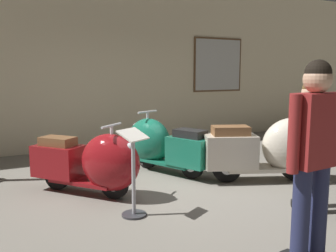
{
  "coord_description": "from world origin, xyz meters",
  "views": [
    {
      "loc": [
        -2.39,
        -4.24,
        1.62
      ],
      "look_at": [
        0.13,
        0.57,
        0.81
      ],
      "focal_mm": 39.06,
      "sensor_mm": 36.0,
      "label": 1
    }
  ],
  "objects_px": {
    "scooter_2": "(274,148)",
    "visitor_0": "(313,149)",
    "visitor_1": "(308,137)",
    "info_stanchion": "(134,181)",
    "scooter_0": "(94,163)",
    "scooter_1": "(161,145)"
  },
  "relations": [
    {
      "from": "scooter_0",
      "to": "scooter_1",
      "type": "height_order",
      "value": "scooter_1"
    },
    {
      "from": "scooter_0",
      "to": "visitor_1",
      "type": "xyz_separation_m",
      "value": [
        2.04,
        -1.66,
        0.44
      ]
    },
    {
      "from": "info_stanchion",
      "to": "scooter_0",
      "type": "bearing_deg",
      "value": 102.42
    },
    {
      "from": "scooter_1",
      "to": "info_stanchion",
      "type": "height_order",
      "value": "info_stanchion"
    },
    {
      "from": "scooter_0",
      "to": "scooter_1",
      "type": "distance_m",
      "value": 1.46
    },
    {
      "from": "scooter_2",
      "to": "visitor_1",
      "type": "height_order",
      "value": "visitor_1"
    },
    {
      "from": "scooter_2",
      "to": "visitor_0",
      "type": "relative_size",
      "value": 1.07
    },
    {
      "from": "visitor_0",
      "to": "scooter_2",
      "type": "bearing_deg",
      "value": -40.44
    },
    {
      "from": "visitor_0",
      "to": "visitor_1",
      "type": "bearing_deg",
      "value": -50.55
    },
    {
      "from": "scooter_0",
      "to": "scooter_2",
      "type": "relative_size",
      "value": 0.82
    },
    {
      "from": "scooter_1",
      "to": "visitor_1",
      "type": "relative_size",
      "value": 1.08
    },
    {
      "from": "scooter_0",
      "to": "scooter_1",
      "type": "bearing_deg",
      "value": 78.23
    },
    {
      "from": "visitor_1",
      "to": "info_stanchion",
      "type": "height_order",
      "value": "visitor_1"
    },
    {
      "from": "visitor_0",
      "to": "info_stanchion",
      "type": "height_order",
      "value": "visitor_0"
    },
    {
      "from": "visitor_0",
      "to": "visitor_1",
      "type": "xyz_separation_m",
      "value": [
        0.94,
        0.88,
        -0.11
      ]
    },
    {
      "from": "scooter_2",
      "to": "visitor_0",
      "type": "xyz_separation_m",
      "value": [
        -1.45,
        -1.94,
        0.5
      ]
    },
    {
      "from": "scooter_0",
      "to": "visitor_0",
      "type": "xyz_separation_m",
      "value": [
        1.1,
        -2.54,
        0.55
      ]
    },
    {
      "from": "scooter_0",
      "to": "visitor_0",
      "type": "distance_m",
      "value": 2.82
    },
    {
      "from": "scooter_1",
      "to": "scooter_2",
      "type": "bearing_deg",
      "value": -157.63
    },
    {
      "from": "scooter_1",
      "to": "visitor_1",
      "type": "bearing_deg",
      "value": 175.18
    },
    {
      "from": "visitor_0",
      "to": "visitor_1",
      "type": "distance_m",
      "value": 1.29
    },
    {
      "from": "scooter_1",
      "to": "info_stanchion",
      "type": "bearing_deg",
      "value": 121.86
    }
  ]
}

